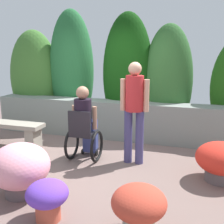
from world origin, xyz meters
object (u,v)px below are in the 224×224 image
object	(u,v)px
person_standing_companion	(134,106)
flower_pot_small_foreground	(20,168)
flower_pot_purple_near	(221,160)
flower_pot_terracotta_by_wall	(139,207)
stone_bench	(8,130)
flower_pot_red_accent	(47,197)
person_in_wheelchair	(85,126)

from	to	relation	value
person_standing_companion	flower_pot_small_foreground	world-z (taller)	person_standing_companion
flower_pot_purple_near	flower_pot_small_foreground	distance (m)	2.88
flower_pot_purple_near	flower_pot_terracotta_by_wall	world-z (taller)	flower_pot_purple_near
stone_bench	flower_pot_terracotta_by_wall	xyz separation A→B (m)	(3.16, -2.01, 0.01)
stone_bench	flower_pot_small_foreground	size ratio (longest dim) A/B	1.90
flower_pot_red_accent	flower_pot_small_foreground	bearing A→B (deg)	147.94
flower_pot_terracotta_by_wall	person_in_wheelchair	bearing A→B (deg)	127.52
flower_pot_red_accent	person_in_wheelchair	bearing A→B (deg)	99.43
stone_bench	person_standing_companion	size ratio (longest dim) A/B	0.88
stone_bench	person_in_wheelchair	world-z (taller)	person_in_wheelchair
flower_pot_small_foreground	stone_bench	bearing A→B (deg)	131.37
person_in_wheelchair	person_standing_companion	bearing A→B (deg)	5.58
flower_pot_terracotta_by_wall	flower_pot_small_foreground	distance (m)	1.73
stone_bench	flower_pot_red_accent	distance (m)	2.94
person_in_wheelchair	flower_pot_small_foreground	size ratio (longest dim) A/B	1.65
flower_pot_terracotta_by_wall	flower_pot_small_foreground	size ratio (longest dim) A/B	0.73
person_standing_companion	flower_pot_red_accent	bearing A→B (deg)	-104.76
person_standing_companion	flower_pot_small_foreground	distance (m)	2.05
person_standing_companion	flower_pot_red_accent	xyz separation A→B (m)	(-0.56, -1.93, -0.72)
person_standing_companion	flower_pot_red_accent	distance (m)	2.14
stone_bench	flower_pot_terracotta_by_wall	size ratio (longest dim) A/B	2.59
person_standing_companion	flower_pot_terracotta_by_wall	distance (m)	2.06
flower_pot_red_accent	flower_pot_small_foreground	world-z (taller)	flower_pot_small_foreground
flower_pot_small_foreground	flower_pot_terracotta_by_wall	bearing A→B (deg)	-11.69
flower_pot_purple_near	flower_pot_red_accent	distance (m)	2.55
flower_pot_red_accent	stone_bench	bearing A→B (deg)	135.58
person_standing_companion	person_in_wheelchair	bearing A→B (deg)	-170.86
flower_pot_terracotta_by_wall	flower_pot_small_foreground	bearing A→B (deg)	168.31
stone_bench	flower_pot_small_foreground	xyz separation A→B (m)	(1.46, -1.66, 0.06)
flower_pot_purple_near	person_in_wheelchair	bearing A→B (deg)	175.60
person_in_wheelchair	flower_pot_purple_near	bearing A→B (deg)	-6.50
person_standing_companion	flower_pot_purple_near	bearing A→B (deg)	-10.30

